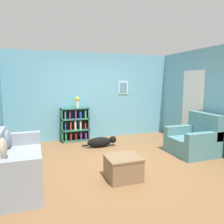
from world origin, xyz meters
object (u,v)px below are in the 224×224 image
couch (14,166)px  bookshelf (75,125)px  dog (101,142)px  coffee_table (123,167)px  recliner_chair (194,140)px  vase (77,102)px

couch → bookshelf: size_ratio=1.82×
bookshelf → couch: bearing=-120.8°
bookshelf → dog: bookshelf is taller
bookshelf → coffee_table: 2.90m
recliner_chair → vase: size_ratio=3.22×
couch → bookshelf: bookshelf is taller
bookshelf → vase: size_ratio=3.17×
couch → dog: (2.01, 1.58, -0.20)m
couch → bookshelf: bearing=59.2°
coffee_table → vase: size_ratio=1.94×
recliner_chair → bookshelf: bearing=139.9°
dog → coffee_table: bearing=-95.0°
couch → dog: 2.56m
couch → vase: vase is taller
coffee_table → vase: vase is taller
coffee_table → dog: bearing=85.0°
recliner_chair → coffee_table: (-2.15, -0.74, -0.11)m
vase → dog: bearing=-61.0°
coffee_table → vase: bearing=95.9°
couch → coffee_table: (1.83, -0.42, -0.11)m
bookshelf → vase: 0.69m
bookshelf → recliner_chair: (2.52, -2.12, -0.15)m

